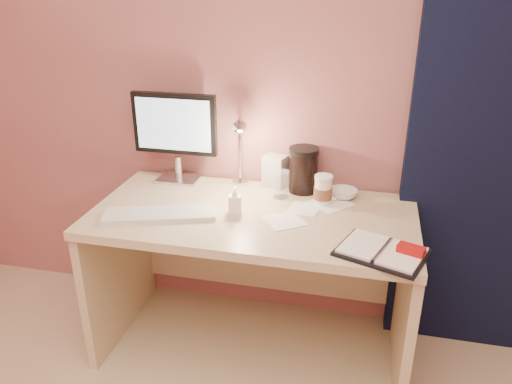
% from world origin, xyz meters
% --- Properties ---
extents(room, '(3.50, 3.50, 3.50)m').
position_xyz_m(room, '(0.95, 1.69, 1.14)').
color(room, '#C6B28E').
rests_on(room, ground).
extents(desk, '(1.40, 0.70, 0.73)m').
position_xyz_m(desk, '(0.00, 1.45, 0.50)').
color(desk, beige).
rests_on(desk, ground).
extents(monitor, '(0.41, 0.15, 0.44)m').
position_xyz_m(monitor, '(-0.45, 1.65, 0.99)').
color(monitor, silver).
rests_on(monitor, desk).
extents(keyboard, '(0.49, 0.28, 0.02)m').
position_xyz_m(keyboard, '(-0.38, 1.25, 0.74)').
color(keyboard, silver).
rests_on(keyboard, desk).
extents(planner, '(0.37, 0.32, 0.05)m').
position_xyz_m(planner, '(0.55, 1.15, 0.74)').
color(planner, black).
rests_on(planner, desk).
extents(paper_a, '(0.21, 0.21, 0.00)m').
position_xyz_m(paper_a, '(0.15, 1.33, 0.73)').
color(paper_a, white).
rests_on(paper_a, desk).
extents(paper_b, '(0.15, 0.15, 0.00)m').
position_xyz_m(paper_b, '(0.21, 1.46, 0.73)').
color(paper_b, white).
rests_on(paper_b, desk).
extents(paper_c, '(0.23, 0.23, 0.00)m').
position_xyz_m(paper_c, '(0.32, 1.55, 0.73)').
color(paper_c, white).
rests_on(paper_c, desk).
extents(coffee_cup, '(0.08, 0.08, 0.13)m').
position_xyz_m(coffee_cup, '(0.28, 1.54, 0.79)').
color(coffee_cup, white).
rests_on(coffee_cup, desk).
extents(clear_cup, '(0.07, 0.07, 0.13)m').
position_xyz_m(clear_cup, '(0.09, 1.56, 0.79)').
color(clear_cup, white).
rests_on(clear_cup, desk).
extents(bowl, '(0.14, 0.14, 0.04)m').
position_xyz_m(bowl, '(0.37, 1.63, 0.75)').
color(bowl, silver).
rests_on(bowl, desk).
extents(lotion_bottle, '(0.06, 0.06, 0.12)m').
position_xyz_m(lotion_bottle, '(-0.08, 1.37, 0.79)').
color(lotion_bottle, white).
rests_on(lotion_bottle, desk).
extents(dark_jar, '(0.14, 0.14, 0.19)m').
position_xyz_m(dark_jar, '(0.18, 1.66, 0.83)').
color(dark_jar, black).
rests_on(dark_jar, desk).
extents(product_box, '(0.12, 0.11, 0.16)m').
position_xyz_m(product_box, '(0.04, 1.69, 0.81)').
color(product_box, '#B4B4AF').
rests_on(product_box, desk).
extents(desk_lamp, '(0.12, 0.22, 0.35)m').
position_xyz_m(desk_lamp, '(-0.16, 1.60, 0.95)').
color(desk_lamp, silver).
rests_on(desk_lamp, desk).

